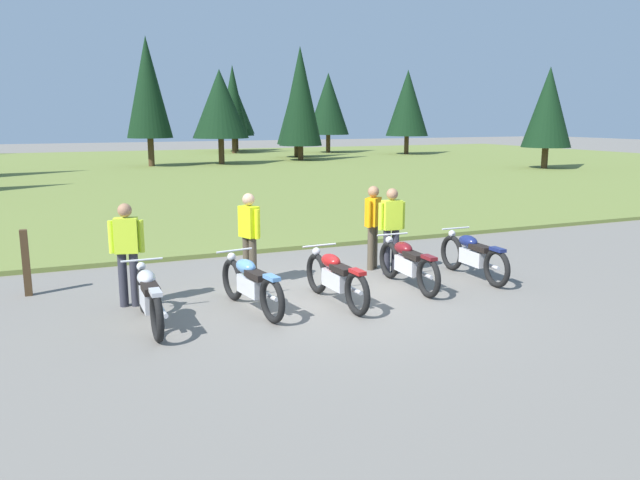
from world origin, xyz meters
name	(u,v)px	position (x,y,z in m)	size (l,w,h in m)	color
ground_plane	(334,299)	(0.00, 0.00, 0.00)	(140.00, 140.00, 0.00)	slate
grass_moorland	(137,172)	(0.00, 25.87, 0.05)	(80.00, 44.00, 0.10)	olive
forest_treeline	(186,98)	(4.07, 32.24, 4.24)	(46.72, 28.93, 9.18)	#47331E
motorcycle_silver	(149,297)	(-3.03, -0.17, 0.44)	(0.62, 2.10, 0.88)	black
motorcycle_sky_blue	(251,283)	(-1.46, -0.05, 0.44)	(0.67, 2.09, 0.88)	black
motorcycle_red	(336,277)	(-0.08, -0.23, 0.44)	(0.62, 2.10, 0.88)	black
motorcycle_maroon	(408,263)	(1.52, 0.18, 0.44)	(0.62, 2.10, 0.88)	black
motorcycle_navy	(473,255)	(2.98, 0.25, 0.44)	(0.62, 2.10, 0.88)	black
rider_in_hivis_vest	(373,222)	(1.59, 1.64, 0.95)	(0.43, 0.40, 1.67)	#4C4233
rider_checking_bike	(127,248)	(-3.19, 0.94, 0.95)	(0.54, 0.30, 1.67)	#2D2D38
rider_with_back_turned	(392,226)	(1.72, 1.13, 0.95)	(0.55, 0.25, 1.67)	#2D2D38
rider_near_row_end	(249,233)	(-1.02, 1.45, 0.95)	(0.34, 0.52, 1.67)	#4C4233
trail_marker_post	(26,263)	(-4.71, 2.25, 0.57)	(0.12, 0.12, 1.14)	#47331E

